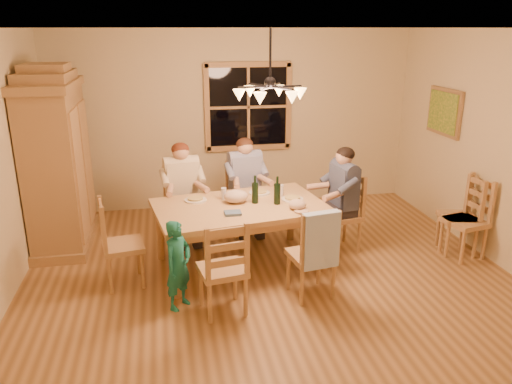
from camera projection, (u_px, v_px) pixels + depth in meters
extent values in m
plane|color=brown|center=(268.00, 274.00, 5.75)|extent=(5.50, 5.50, 0.00)
cube|color=white|center=(271.00, 28.00, 4.90)|extent=(5.50, 5.00, 0.02)
cube|color=beige|center=(235.00, 120.00, 7.65)|extent=(5.50, 0.02, 2.70)
cube|color=beige|center=(500.00, 150.00, 5.81)|extent=(0.02, 5.00, 2.70)
cube|color=black|center=(248.00, 107.00, 7.61)|extent=(1.20, 0.03, 1.20)
cube|color=#A68249|center=(248.00, 107.00, 7.59)|extent=(1.30, 0.06, 1.30)
cube|color=olive|center=(445.00, 112.00, 6.84)|extent=(0.04, 0.78, 0.64)
cube|color=#1E6B2D|center=(443.00, 112.00, 6.84)|extent=(0.02, 0.68, 0.54)
cylinder|color=black|center=(270.00, 56.00, 4.98)|extent=(0.02, 0.02, 0.53)
sphere|color=black|center=(270.00, 83.00, 5.06)|extent=(0.12, 0.12, 0.12)
cylinder|color=black|center=(285.00, 86.00, 5.11)|extent=(0.34, 0.02, 0.02)
cone|color=#FFB259|center=(300.00, 94.00, 5.16)|extent=(0.13, 0.13, 0.12)
cylinder|color=black|center=(275.00, 85.00, 5.22)|extent=(0.19, 0.31, 0.02)
cone|color=#FFB259|center=(279.00, 91.00, 5.39)|extent=(0.13, 0.13, 0.12)
cylinder|color=black|center=(260.00, 85.00, 5.19)|extent=(0.19, 0.31, 0.02)
cone|color=#FFB259|center=(250.00, 92.00, 5.33)|extent=(0.13, 0.13, 0.12)
cylinder|color=black|center=(255.00, 87.00, 5.05)|extent=(0.34, 0.02, 0.02)
cone|color=#FFB259|center=(239.00, 95.00, 5.05)|extent=(0.13, 0.13, 0.12)
cylinder|color=black|center=(265.00, 88.00, 4.93)|extent=(0.19, 0.31, 0.02)
cone|color=#FFB259|center=(260.00, 99.00, 4.82)|extent=(0.13, 0.13, 0.12)
cylinder|color=black|center=(281.00, 88.00, 4.96)|extent=(0.19, 0.31, 0.02)
cone|color=#FFB259|center=(292.00, 98.00, 4.87)|extent=(0.13, 0.13, 0.12)
cube|color=olive|center=(58.00, 170.00, 6.28)|extent=(0.60, 1.30, 2.00)
cube|color=olive|center=(47.00, 85.00, 5.95)|extent=(0.66, 1.40, 0.10)
cube|color=olive|center=(46.00, 76.00, 5.91)|extent=(0.58, 1.00, 0.12)
cube|color=olive|center=(45.00, 68.00, 5.88)|extent=(0.52, 0.55, 0.10)
cube|color=#A68249|center=(80.00, 176.00, 6.02)|extent=(0.03, 0.55, 1.60)
cube|color=#A68249|center=(87.00, 162.00, 6.64)|extent=(0.03, 0.55, 1.60)
cube|color=olive|center=(67.00, 238.00, 6.57)|extent=(0.66, 1.40, 0.12)
cube|color=tan|center=(240.00, 207.00, 5.75)|extent=(2.09, 1.47, 0.06)
cube|color=#A68249|center=(240.00, 214.00, 5.77)|extent=(1.91, 1.29, 0.10)
cylinder|color=#A68249|center=(176.00, 267.00, 5.16)|extent=(0.09, 0.09, 0.70)
cylinder|color=#A68249|center=(325.00, 243.00, 5.71)|extent=(0.09, 0.09, 0.70)
cylinder|color=#A68249|center=(160.00, 232.00, 6.03)|extent=(0.09, 0.09, 0.70)
cylinder|color=#A68249|center=(291.00, 215.00, 6.58)|extent=(0.09, 0.09, 0.70)
cube|color=#A68249|center=(183.00, 209.00, 6.49)|extent=(0.50, 0.48, 0.06)
cube|color=#A68249|center=(182.00, 190.00, 6.41)|extent=(0.38, 0.11, 0.54)
cube|color=#A68249|center=(245.00, 202.00, 6.77)|extent=(0.50, 0.48, 0.06)
cube|color=#A68249|center=(245.00, 183.00, 6.68)|extent=(0.38, 0.11, 0.54)
cube|color=#A68249|center=(222.00, 270.00, 4.87)|extent=(0.50, 0.48, 0.06)
cube|color=#A68249|center=(222.00, 245.00, 4.79)|extent=(0.38, 0.11, 0.54)
cube|color=#A68249|center=(311.00, 255.00, 5.18)|extent=(0.50, 0.48, 0.06)
cube|color=#A68249|center=(312.00, 231.00, 5.10)|extent=(0.38, 0.11, 0.54)
cube|color=#A68249|center=(123.00, 246.00, 5.41)|extent=(0.48, 0.50, 0.06)
cube|color=#A68249|center=(121.00, 223.00, 5.32)|extent=(0.11, 0.38, 0.54)
cube|color=#A68249|center=(341.00, 216.00, 6.27)|extent=(0.48, 0.50, 0.06)
cube|color=#A68249|center=(342.00, 196.00, 6.18)|extent=(0.11, 0.38, 0.54)
cube|color=beige|center=(182.00, 181.00, 6.37)|extent=(0.43, 0.28, 0.52)
cube|color=#262328|center=(183.00, 204.00, 6.47)|extent=(0.44, 0.48, 0.14)
sphere|color=tan|center=(181.00, 152.00, 6.25)|extent=(0.21, 0.21, 0.21)
ellipsoid|color=#592614|center=(180.00, 149.00, 6.24)|extent=(0.22, 0.22, 0.17)
cube|color=navy|center=(245.00, 174.00, 6.65)|extent=(0.43, 0.28, 0.52)
cube|color=#262328|center=(245.00, 196.00, 6.74)|extent=(0.44, 0.48, 0.14)
sphere|color=tan|center=(245.00, 147.00, 6.53)|extent=(0.21, 0.21, 0.21)
ellipsoid|color=#381E11|center=(245.00, 144.00, 6.52)|extent=(0.22, 0.22, 0.17)
cube|color=#3E4864|center=(343.00, 186.00, 6.15)|extent=(0.28, 0.43, 0.52)
cube|color=#262328|center=(341.00, 210.00, 6.24)|extent=(0.48, 0.44, 0.14)
sphere|color=tan|center=(344.00, 156.00, 6.03)|extent=(0.21, 0.21, 0.21)
ellipsoid|color=black|center=(344.00, 154.00, 6.02)|extent=(0.22, 0.22, 0.17)
cube|color=#A9C3E5|center=(321.00, 240.00, 4.93)|extent=(0.39, 0.16, 0.58)
cylinder|color=black|center=(255.00, 189.00, 5.76)|extent=(0.08, 0.08, 0.33)
cylinder|color=black|center=(277.00, 190.00, 5.72)|extent=(0.08, 0.08, 0.33)
cylinder|color=white|center=(195.00, 200.00, 5.88)|extent=(0.26, 0.26, 0.02)
cylinder|color=white|center=(259.00, 193.00, 6.13)|extent=(0.26, 0.26, 0.02)
cylinder|color=white|center=(292.00, 199.00, 5.91)|extent=(0.26, 0.26, 0.02)
cylinder|color=silver|center=(224.00, 194.00, 5.91)|extent=(0.06, 0.06, 0.14)
cylinder|color=silver|center=(281.00, 190.00, 6.03)|extent=(0.06, 0.06, 0.14)
ellipsoid|color=tan|center=(297.00, 204.00, 5.60)|extent=(0.20, 0.20, 0.11)
cube|color=#496286|center=(233.00, 213.00, 5.45)|extent=(0.20, 0.17, 0.03)
ellipsoid|color=tan|center=(236.00, 196.00, 5.79)|extent=(0.28, 0.22, 0.15)
imported|color=#1A7768|center=(178.00, 265.00, 4.94)|extent=(0.39, 0.40, 0.93)
cube|color=#A68249|center=(465.00, 222.00, 6.07)|extent=(0.50, 0.52, 0.06)
cube|color=#A68249|center=(468.00, 201.00, 5.98)|extent=(0.13, 0.38, 0.54)
cube|color=#A68249|center=(458.00, 218.00, 6.20)|extent=(0.50, 0.52, 0.06)
cube|color=#A68249|center=(461.00, 198.00, 6.11)|extent=(0.13, 0.38, 0.54)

